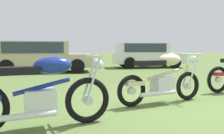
# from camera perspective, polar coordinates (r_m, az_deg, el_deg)

# --- Properties ---
(ground_plane) EXTENTS (120.00, 120.00, 0.00)m
(ground_plane) POSITION_cam_1_polar(r_m,az_deg,el_deg) (4.96, 13.76, -8.49)
(ground_plane) COLOR #567038
(motorcycle_blue) EXTENTS (2.04, 0.70, 1.02)m
(motorcycle_blue) POSITION_cam_1_polar(r_m,az_deg,el_deg) (3.41, -16.55, -5.94)
(motorcycle_blue) COLOR black
(motorcycle_blue) RESTS_ON ground
(motorcycle_cream) EXTENTS (1.98, 0.64, 1.02)m
(motorcycle_cream) POSITION_cam_1_polar(r_m,az_deg,el_deg) (4.93, 11.91, -2.72)
(motorcycle_cream) COLOR black
(motorcycle_cream) RESTS_ON ground
(car_beige) EXTENTS (4.74, 3.50, 1.43)m
(car_beige) POSITION_cam_1_polar(r_m,az_deg,el_deg) (11.75, -16.58, 2.88)
(car_beige) COLOR #BCAD8C
(car_beige) RESTS_ON ground
(car_white) EXTENTS (4.38, 3.28, 1.43)m
(car_white) POSITION_cam_1_polar(r_m,az_deg,el_deg) (14.26, 7.80, 3.23)
(car_white) COLOR silver
(car_white) RESTS_ON ground
(traffic_cone) EXTENTS (0.25, 0.25, 0.45)m
(traffic_cone) POSITION_cam_1_polar(r_m,az_deg,el_deg) (10.43, 17.20, -0.75)
(traffic_cone) COLOR #EA590F
(traffic_cone) RESTS_ON ground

